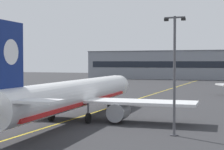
% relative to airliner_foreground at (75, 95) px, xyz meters
% --- Properties ---
extents(ground_plane, '(400.00, 400.00, 0.00)m').
position_rel_airliner_foreground_xyz_m(ground_plane, '(-0.18, -8.42, -3.37)').
color(ground_plane, '#2D2D30').
extents(taxiway_centreline, '(4.58, 179.96, 0.01)m').
position_rel_airliner_foreground_xyz_m(taxiway_centreline, '(-0.18, 21.58, -3.37)').
color(taxiway_centreline, yellow).
rests_on(taxiway_centreline, ground).
extents(airliner_foreground, '(32.19, 41.51, 11.65)m').
position_rel_airliner_foreground_xyz_m(airliner_foreground, '(0.00, 0.00, 0.00)').
color(airliner_foreground, white).
rests_on(airliner_foreground, ground).
extents(apron_lamp_post, '(2.24, 0.90, 12.66)m').
position_rel_airliner_foreground_xyz_m(apron_lamp_post, '(14.42, -5.61, 3.26)').
color(apron_lamp_post, '#515156').
rests_on(apron_lamp_post, ground).
extents(safety_cone_by_nose_gear, '(0.44, 0.44, 0.55)m').
position_rel_airliner_foreground_xyz_m(safety_cone_by_nose_gear, '(1.35, 16.72, -3.11)').
color(safety_cone_by_nose_gear, orange).
rests_on(safety_cone_by_nose_gear, ground).
extents(terminal_building, '(121.93, 12.40, 12.92)m').
position_rel_airliner_foreground_xyz_m(terminal_building, '(10.93, 121.45, 3.10)').
color(terminal_building, gray).
rests_on(terminal_building, ground).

